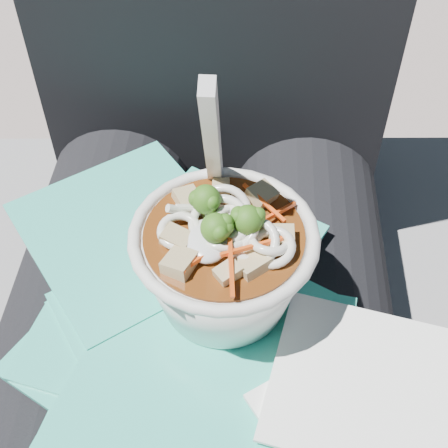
# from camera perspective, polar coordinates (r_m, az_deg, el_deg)

# --- Properties ---
(stone_ledge) EXTENTS (1.03, 0.57, 0.45)m
(stone_ledge) POSITION_cam_1_polar(r_m,az_deg,el_deg) (0.89, -1.08, -14.27)
(stone_ledge) COLOR slate
(stone_ledge) RESTS_ON ground
(lap) EXTENTS (0.35, 0.48, 0.15)m
(lap) POSITION_cam_1_polar(r_m,az_deg,el_deg) (0.55, -2.73, -13.69)
(lap) COLOR black
(lap) RESTS_ON stone_ledge
(person_body) EXTENTS (0.34, 0.94, 1.00)m
(person_body) POSITION_cam_1_polar(r_m,az_deg,el_deg) (0.58, -1.96, -4.41)
(person_body) COLOR black
(person_body) RESTS_ON ground
(plastic_bag) EXTENTS (0.30, 0.36, 0.02)m
(plastic_bag) POSITION_cam_1_polar(r_m,az_deg,el_deg) (0.48, -4.19, -8.86)
(plastic_bag) COLOR #2BB69E
(plastic_bag) RESTS_ON lap
(napkins) EXTENTS (0.16, 0.18, 0.01)m
(napkins) POSITION_cam_1_polar(r_m,az_deg,el_deg) (0.44, 12.72, -15.96)
(napkins) COLOR white
(napkins) RESTS_ON plastic_bag
(udon_bowl) EXTENTS (0.16, 0.16, 0.19)m
(udon_bowl) POSITION_cam_1_polar(r_m,az_deg,el_deg) (0.44, 0.02, -2.95)
(udon_bowl) COLOR silver
(udon_bowl) RESTS_ON plastic_bag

